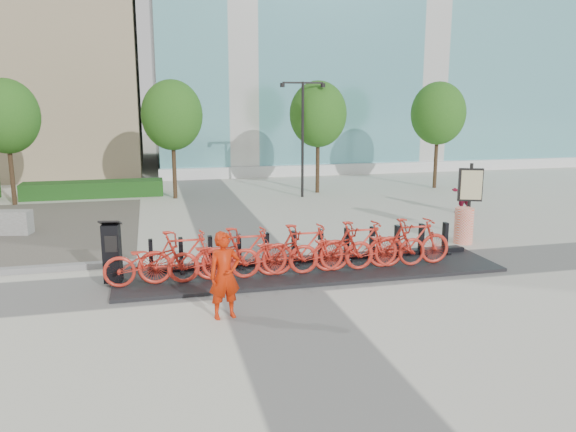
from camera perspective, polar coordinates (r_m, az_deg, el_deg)
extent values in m
plane|color=beige|center=(13.66, -2.58, -6.39)|extent=(120.00, 120.00, 0.00)
cube|color=#1F4716|center=(26.35, -19.14, 2.59)|extent=(6.00, 1.20, 0.70)
cylinder|color=black|center=(25.49, -26.28, 4.35)|extent=(0.18, 0.18, 3.00)
ellipsoid|color=#235919|center=(25.35, -26.72, 9.05)|extent=(2.60, 2.60, 2.99)
cylinder|color=black|center=(24.91, -11.49, 5.18)|extent=(0.18, 0.18, 3.00)
ellipsoid|color=#235919|center=(24.77, -11.69, 10.01)|extent=(2.60, 2.60, 2.99)
cylinder|color=black|center=(26.00, 3.03, 5.67)|extent=(0.18, 0.18, 3.00)
ellipsoid|color=#235919|center=(25.86, 3.08, 10.30)|extent=(2.60, 2.60, 2.99)
cylinder|color=black|center=(28.32, 14.79, 5.80)|extent=(0.18, 0.18, 3.00)
ellipsoid|color=#235919|center=(28.19, 15.02, 10.04)|extent=(2.60, 2.60, 2.99)
cylinder|color=black|center=(24.68, 1.49, 7.68)|extent=(0.12, 0.12, 5.00)
cube|color=black|center=(24.51, 0.48, 13.39)|extent=(0.90, 0.08, 0.08)
cube|color=black|center=(24.75, 2.55, 13.37)|extent=(0.90, 0.08, 0.08)
cylinder|color=black|center=(24.40, -0.57, 13.16)|extent=(0.20, 0.20, 0.18)
cylinder|color=black|center=(24.87, 3.57, 13.12)|extent=(0.20, 0.20, 0.18)
cube|color=black|center=(14.22, 2.34, -5.48)|extent=(9.60, 2.40, 0.08)
imported|color=red|center=(13.19, -13.74, -4.48)|extent=(2.13, 0.74, 1.12)
imported|color=red|center=(13.19, -10.62, -4.06)|extent=(2.07, 0.58, 1.24)
imported|color=red|center=(13.26, -7.50, -4.15)|extent=(2.13, 0.74, 1.12)
imported|color=red|center=(13.34, -4.42, -3.72)|extent=(2.07, 0.58, 1.24)
imported|color=red|center=(13.48, -1.40, -3.78)|extent=(2.13, 0.74, 1.12)
imported|color=red|center=(13.63, 1.56, -3.34)|extent=(2.07, 0.58, 1.24)
imported|color=red|center=(13.85, 4.44, -3.39)|extent=(2.13, 0.74, 1.12)
imported|color=red|center=(14.07, 7.23, -2.95)|extent=(2.07, 0.58, 1.24)
imported|color=red|center=(14.36, 9.91, -2.99)|extent=(2.13, 0.74, 1.12)
imported|color=red|center=(14.64, 12.50, -2.56)|extent=(2.07, 0.58, 1.24)
cube|color=black|center=(13.61, -17.44, -3.64)|extent=(0.44, 0.39, 1.37)
cube|color=black|center=(13.44, -17.62, -0.65)|extent=(0.52, 0.46, 0.17)
cube|color=black|center=(13.37, -17.55, -2.72)|extent=(0.27, 0.07, 0.38)
imported|color=red|center=(11.12, -6.45, -6.00)|extent=(0.71, 0.53, 1.75)
imported|color=maroon|center=(22.36, 17.17, 2.46)|extent=(0.94, 0.80, 1.68)
cylinder|color=#FE3200|center=(17.64, 17.42, -0.94)|extent=(0.72, 0.72, 1.08)
cylinder|color=black|center=(18.66, 17.95, 1.61)|extent=(0.10, 0.10, 2.30)
cube|color=black|center=(18.58, 18.04, 3.04)|extent=(0.74, 0.36, 1.05)
cube|color=beige|center=(18.53, 18.15, 3.01)|extent=(0.61, 0.25, 0.92)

